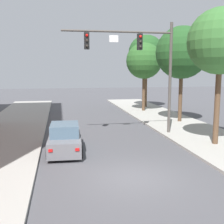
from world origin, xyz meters
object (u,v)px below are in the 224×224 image
at_px(traffic_signal_mast, 141,56).
at_px(street_tree_farthest, 146,53).
at_px(street_tree_third, 144,61).
at_px(street_tree_second, 182,53).
at_px(car_lead_grey, 65,139).
at_px(street_tree_nearest, 221,42).

distance_m(traffic_signal_mast, street_tree_farthest, 14.61).
bearing_deg(street_tree_farthest, street_tree_third, -111.11).
bearing_deg(street_tree_second, car_lead_grey, -144.56).
height_order(car_lead_grey, street_tree_nearest, street_tree_nearest).
xyz_separation_m(traffic_signal_mast, street_tree_second, (4.71, 3.99, 0.52)).
bearing_deg(street_tree_third, street_tree_nearest, -89.47).
bearing_deg(street_tree_third, traffic_signal_mast, -108.17).
xyz_separation_m(traffic_signal_mast, street_tree_nearest, (3.68, -3.46, 0.69)).
height_order(traffic_signal_mast, car_lead_grey, traffic_signal_mast).
height_order(traffic_signal_mast, street_tree_farthest, street_tree_farthest).
relative_size(car_lead_grey, street_tree_second, 0.54).
relative_size(street_tree_nearest, street_tree_third, 1.09).
distance_m(street_tree_nearest, street_tree_farthest, 17.29).
relative_size(traffic_signal_mast, street_tree_third, 1.04).
bearing_deg(car_lead_grey, street_tree_nearest, -2.80).
relative_size(traffic_signal_mast, street_tree_farthest, 0.90).
bearing_deg(street_tree_second, traffic_signal_mast, -139.79).
distance_m(traffic_signal_mast, street_tree_third, 11.37).
distance_m(traffic_signal_mast, street_tree_nearest, 5.10).
bearing_deg(street_tree_nearest, car_lead_grey, 177.20).
bearing_deg(traffic_signal_mast, street_tree_second, 40.21).
bearing_deg(car_lead_grey, traffic_signal_mast, 30.50).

